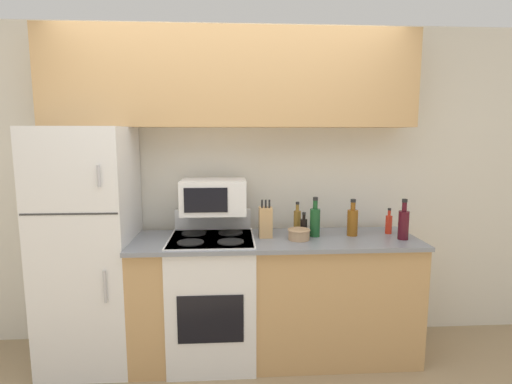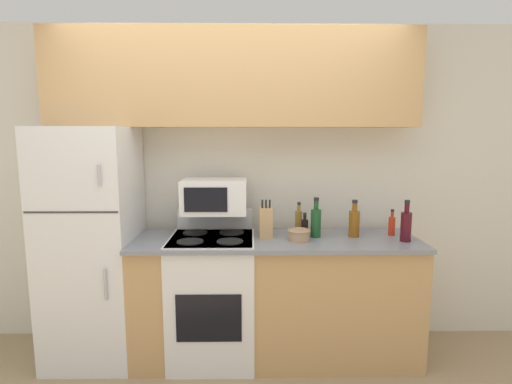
# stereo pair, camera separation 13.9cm
# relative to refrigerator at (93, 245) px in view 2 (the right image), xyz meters

# --- Properties ---
(ground_plane) EXTENTS (12.00, 12.00, 0.00)m
(ground_plane) POSITION_rel_refrigerator_xyz_m (1.05, -0.32, -0.88)
(ground_plane) COLOR tan
(wall_back) EXTENTS (8.00, 0.05, 2.55)m
(wall_back) POSITION_rel_refrigerator_xyz_m (1.05, 0.35, 0.40)
(wall_back) COLOR silver
(wall_back) RESTS_ON ground_plane
(lower_cabinets) EXTENTS (2.11, 0.63, 0.93)m
(lower_cabinets) POSITION_rel_refrigerator_xyz_m (1.37, -0.03, -0.41)
(lower_cabinets) COLOR tan
(lower_cabinets) RESTS_ON ground_plane
(refrigerator) EXTENTS (0.64, 0.66, 1.75)m
(refrigerator) POSITION_rel_refrigerator_xyz_m (0.00, 0.00, 0.00)
(refrigerator) COLOR white
(refrigerator) RESTS_ON ground_plane
(upper_cabinets) EXTENTS (2.74, 0.33, 0.71)m
(upper_cabinets) POSITION_rel_refrigerator_xyz_m (1.05, 0.17, 1.23)
(upper_cabinets) COLOR tan
(upper_cabinets) RESTS_ON refrigerator
(stove) EXTENTS (0.62, 0.61, 1.10)m
(stove) POSITION_rel_refrigerator_xyz_m (0.90, -0.04, -0.39)
(stove) COLOR white
(stove) RESTS_ON ground_plane
(microwave) EXTENTS (0.48, 0.35, 0.25)m
(microwave) POSITION_rel_refrigerator_xyz_m (0.91, 0.07, 0.36)
(microwave) COLOR white
(microwave) RESTS_ON stove
(knife_block) EXTENTS (0.10, 0.10, 0.28)m
(knife_block) POSITION_rel_refrigerator_xyz_m (1.30, -0.00, 0.17)
(knife_block) COLOR tan
(knife_block) RESTS_ON lower_cabinets
(bowl) EXTENTS (0.17, 0.17, 0.08)m
(bowl) POSITION_rel_refrigerator_xyz_m (1.53, -0.10, 0.10)
(bowl) COLOR tan
(bowl) RESTS_ON lower_cabinets
(bottle_wine_green) EXTENTS (0.08, 0.08, 0.30)m
(bottle_wine_green) POSITION_rel_refrigerator_xyz_m (1.67, -0.00, 0.18)
(bottle_wine_green) COLOR #194C23
(bottle_wine_green) RESTS_ON lower_cabinets
(bottle_wine_red) EXTENTS (0.08, 0.08, 0.30)m
(bottle_wine_red) POSITION_rel_refrigerator_xyz_m (2.30, -0.13, 0.18)
(bottle_wine_red) COLOR #470F19
(bottle_wine_red) RESTS_ON lower_cabinets
(bottle_hot_sauce) EXTENTS (0.05, 0.05, 0.20)m
(bottle_hot_sauce) POSITION_rel_refrigerator_xyz_m (2.26, 0.04, 0.14)
(bottle_hot_sauce) COLOR red
(bottle_hot_sauce) RESTS_ON lower_cabinets
(bottle_soy_sauce) EXTENTS (0.05, 0.05, 0.18)m
(bottle_soy_sauce) POSITION_rel_refrigerator_xyz_m (1.59, 0.02, 0.13)
(bottle_soy_sauce) COLOR black
(bottle_soy_sauce) RESTS_ON lower_cabinets
(bottle_whiskey) EXTENTS (0.08, 0.08, 0.28)m
(bottle_whiskey) POSITION_rel_refrigerator_xyz_m (1.96, 0.00, 0.17)
(bottle_whiskey) COLOR brown
(bottle_whiskey) RESTS_ON lower_cabinets
(bottle_vinegar) EXTENTS (0.06, 0.06, 0.24)m
(bottle_vinegar) POSITION_rel_refrigerator_xyz_m (1.56, 0.14, 0.15)
(bottle_vinegar) COLOR olive
(bottle_vinegar) RESTS_ON lower_cabinets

